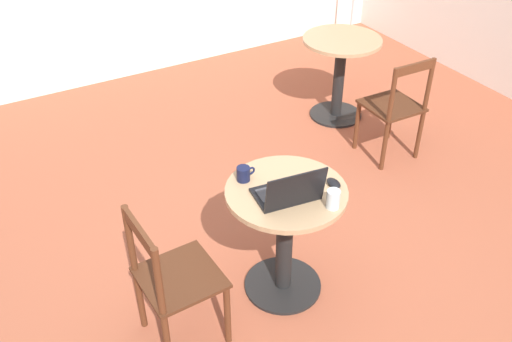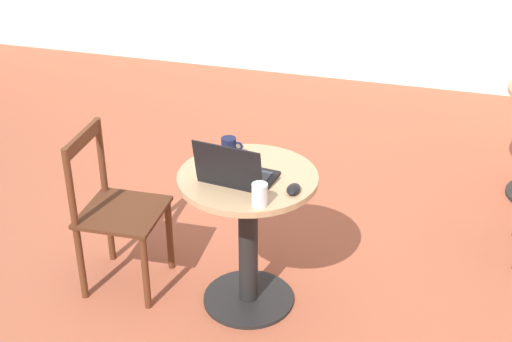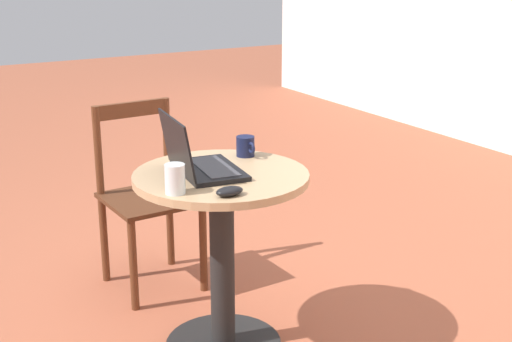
% 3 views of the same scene
% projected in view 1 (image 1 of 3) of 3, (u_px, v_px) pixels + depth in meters
% --- Properties ---
extents(ground_plane, '(16.00, 16.00, 0.00)m').
position_uv_depth(ground_plane, '(274.00, 282.00, 3.51)').
color(ground_plane, '#9E5138').
extents(cafe_table_near, '(0.67, 0.67, 0.74)m').
position_uv_depth(cafe_table_near, '(285.00, 224.00, 3.19)').
color(cafe_table_near, black).
rests_on(cafe_table_near, ground_plane).
extents(cafe_table_mid, '(0.67, 0.67, 0.74)m').
position_uv_depth(cafe_table_mid, '(340.00, 65.00, 4.90)').
color(cafe_table_mid, black).
rests_on(cafe_table_mid, ground_plane).
extents(chair_near_left, '(0.42, 0.42, 0.86)m').
position_uv_depth(chair_near_left, '(173.00, 281.00, 2.92)').
color(chair_near_left, '#562D19').
rests_on(chair_near_left, ground_plane).
extents(chair_mid_front, '(0.41, 0.41, 0.86)m').
position_uv_depth(chair_mid_front, '(395.00, 108.00, 4.41)').
color(chair_mid_front, '#562D19').
rests_on(chair_mid_front, ground_plane).
extents(laptop, '(0.36, 0.29, 0.23)m').
position_uv_depth(laptop, '(288.00, 192.00, 2.96)').
color(laptop, black).
rests_on(laptop, cafe_table_near).
extents(mouse, '(0.06, 0.10, 0.03)m').
position_uv_depth(mouse, '(334.00, 183.00, 3.08)').
color(mouse, black).
rests_on(mouse, cafe_table_near).
extents(mug, '(0.11, 0.07, 0.08)m').
position_uv_depth(mug, '(244.00, 174.00, 3.11)').
color(mug, '#141938').
rests_on(mug, cafe_table_near).
extents(drinking_glass, '(0.07, 0.07, 0.10)m').
position_uv_depth(drinking_glass, '(333.00, 199.00, 2.90)').
color(drinking_glass, silver).
rests_on(drinking_glass, cafe_table_near).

